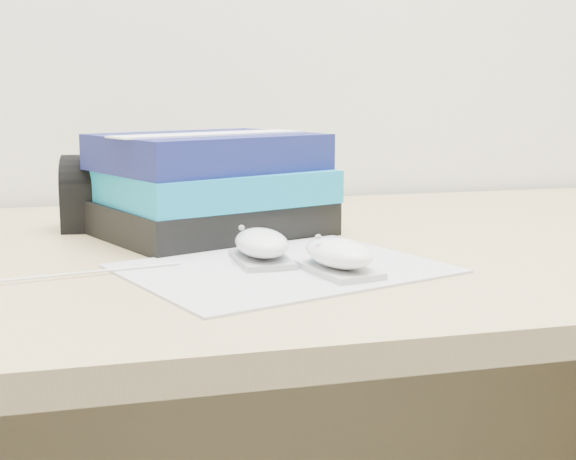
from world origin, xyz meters
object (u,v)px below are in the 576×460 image
object	(u,v)px
mouse_front	(339,256)
pouch	(107,193)
desk	(327,397)
book_stack	(211,185)
mouse_rear	(262,246)

from	to	relation	value
mouse_front	pouch	world-z (taller)	pouch
desk	book_stack	world-z (taller)	book_stack
mouse_rear	book_stack	xyz separation A→B (m)	(-0.02, 0.20, 0.04)
pouch	desk	bearing A→B (deg)	-18.79
book_stack	pouch	distance (m)	0.15
desk	book_stack	xyz separation A→B (m)	(-0.15, 0.02, 0.30)
desk	mouse_rear	size ratio (longest dim) A/B	15.93
desk	mouse_front	world-z (taller)	mouse_front
mouse_rear	pouch	size ratio (longest dim) A/B	0.80
mouse_front	book_stack	size ratio (longest dim) A/B	0.33
mouse_front	book_stack	distance (m)	0.28
book_stack	pouch	bearing A→B (deg)	149.49
pouch	mouse_rear	bearing A→B (deg)	-60.84
book_stack	desk	bearing A→B (deg)	-7.50
mouse_rear	mouse_front	size ratio (longest dim) A/B	0.93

